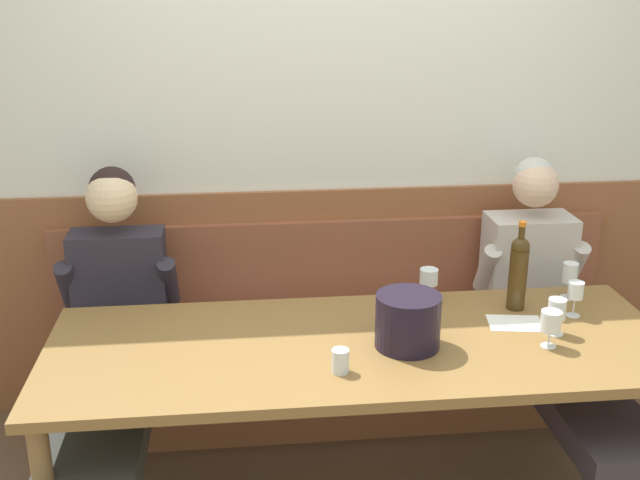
{
  "coord_description": "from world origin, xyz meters",
  "views": [
    {
      "loc": [
        -0.43,
        -2.41,
        2.05
      ],
      "look_at": [
        -0.12,
        0.45,
        1.04
      ],
      "focal_mm": 42.99,
      "sensor_mm": 36.0,
      "label": 1
    }
  ],
  "objects": [
    {
      "name": "room_wall_back",
      "position": [
        0.0,
        1.09,
        1.4
      ],
      "size": [
        6.8,
        0.08,
        2.8
      ],
      "primitive_type": "cube",
      "color": "silver",
      "rests_on": "ground"
    },
    {
      "name": "wood_wainscot_panel",
      "position": [
        0.0,
        1.04,
        0.54
      ],
      "size": [
        6.8,
        0.03,
        1.08
      ],
      "primitive_type": "cube",
      "color": "brown",
      "rests_on": "ground"
    },
    {
      "name": "wall_bench",
      "position": [
        0.0,
        0.83,
        0.28
      ],
      "size": [
        2.64,
        0.42,
        0.94
      ],
      "color": "brown",
      "rests_on": "ground"
    },
    {
      "name": "dining_table",
      "position": [
        0.0,
        0.13,
        0.67
      ],
      "size": [
        2.34,
        0.86,
        0.74
      ],
      "color": "olive",
      "rests_on": "ground"
    },
    {
      "name": "person_center_left_seat",
      "position": [
        -0.97,
        0.44,
        0.62
      ],
      "size": [
        0.51,
        1.29,
        1.27
      ],
      "color": "#242739",
      "rests_on": "ground"
    },
    {
      "name": "person_right_seat",
      "position": [
        0.89,
        0.46,
        0.62
      ],
      "size": [
        0.5,
        1.29,
        1.27
      ],
      "color": "#363537",
      "rests_on": "ground"
    },
    {
      "name": "ice_bucket",
      "position": [
        0.16,
        0.09,
        0.84
      ],
      "size": [
        0.24,
        0.24,
        0.2
      ],
      "primitive_type": "cylinder",
      "color": "black",
      "rests_on": "dining_table"
    },
    {
      "name": "wine_bottle_amber_mid",
      "position": [
        0.68,
        0.37,
        0.91
      ],
      "size": [
        0.07,
        0.07,
        0.37
      ],
      "color": "#412D12",
      "rests_on": "dining_table"
    },
    {
      "name": "wine_glass_near_bucket",
      "position": [
        0.74,
        0.12,
        0.84
      ],
      "size": [
        0.07,
        0.07,
        0.14
      ],
      "color": "silver",
      "rests_on": "dining_table"
    },
    {
      "name": "wine_glass_center_rear",
      "position": [
        0.93,
        0.45,
        0.85
      ],
      "size": [
        0.07,
        0.07,
        0.16
      ],
      "color": "silver",
      "rests_on": "dining_table"
    },
    {
      "name": "wine_glass_left_end",
      "position": [
        0.34,
        0.48,
        0.85
      ],
      "size": [
        0.08,
        0.08,
        0.14
      ],
      "color": "silver",
      "rests_on": "dining_table"
    },
    {
      "name": "wine_glass_right_end",
      "position": [
        0.68,
        0.02,
        0.84
      ],
      "size": [
        0.08,
        0.08,
        0.14
      ],
      "color": "silver",
      "rests_on": "dining_table"
    },
    {
      "name": "wine_glass_mid_left",
      "position": [
        0.88,
        0.27,
        0.85
      ],
      "size": [
        0.06,
        0.06,
        0.15
      ],
      "color": "silver",
      "rests_on": "dining_table"
    },
    {
      "name": "water_tumbler_left",
      "position": [
        -0.11,
        -0.08,
        0.79
      ],
      "size": [
        0.06,
        0.06,
        0.09
      ],
      "primitive_type": "cylinder",
      "color": "silver",
      "rests_on": "dining_table"
    },
    {
      "name": "tasting_sheet_left_guest",
      "position": [
        0.63,
        0.23,
        0.74
      ],
      "size": [
        0.23,
        0.18,
        0.0
      ],
      "primitive_type": "cube",
      "rotation": [
        0.0,
        0.0,
        -0.16
      ],
      "color": "white",
      "rests_on": "dining_table"
    }
  ]
}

